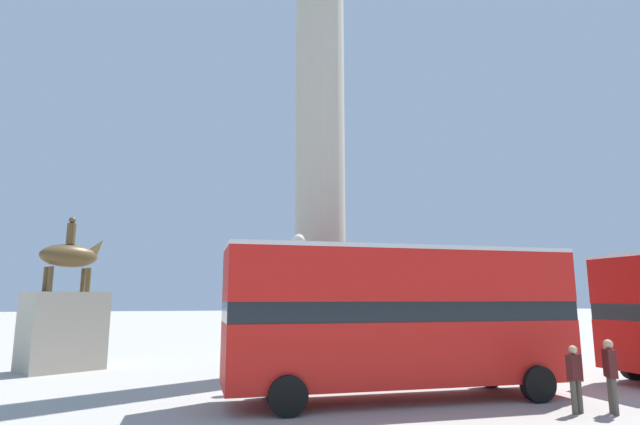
# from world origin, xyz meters

# --- Properties ---
(ground_plane) EXTENTS (200.00, 200.00, 0.00)m
(ground_plane) POSITION_xyz_m (0.00, 0.00, 0.00)
(ground_plane) COLOR #ADA89E
(monument_column) EXTENTS (5.35, 5.35, 23.10)m
(monument_column) POSITION_xyz_m (0.00, 0.00, 8.44)
(monument_column) COLOR #ADA593
(monument_column) RESTS_ON ground_plane
(bus_a) EXTENTS (10.24, 2.85, 4.35)m
(bus_a) POSITION_xyz_m (0.94, -6.27, 2.40)
(bus_a) COLOR red
(bus_a) RESTS_ON ground_plane
(equestrian_statue) EXTENTS (3.57, 3.33, 6.27)m
(equestrian_statue) POSITION_xyz_m (-10.19, 2.47, 1.94)
(equestrian_statue) COLOR #ADA593
(equestrian_statue) RESTS_ON ground_plane
(street_lamp) EXTENTS (0.45, 0.45, 5.10)m
(street_lamp) POSITION_xyz_m (-1.52, -3.12, 3.01)
(street_lamp) COLOR black
(street_lamp) RESTS_ON ground_plane
(pedestrian_near_lamp) EXTENTS (0.37, 0.52, 1.83)m
(pedestrian_near_lamp) POSITION_xyz_m (5.43, -9.13, 1.05)
(pedestrian_near_lamp) COLOR #4C473D
(pedestrian_near_lamp) RESTS_ON ground_plane
(pedestrian_by_plinth) EXTENTS (0.47, 0.30, 1.67)m
(pedestrian_by_plinth) POSITION_xyz_m (4.59, -8.85, 0.93)
(pedestrian_by_plinth) COLOR #4C473D
(pedestrian_by_plinth) RESTS_ON ground_plane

